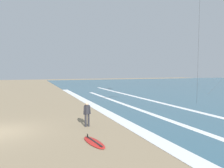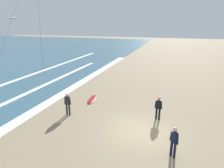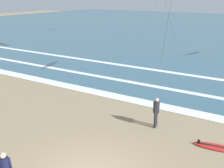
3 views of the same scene
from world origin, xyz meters
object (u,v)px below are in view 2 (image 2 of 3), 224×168
kite_white_low_near (12,18)px  surfer_mid_group (174,139)px  surfer_left_near (68,102)px  surfboard_right_spare (92,99)px  surfer_right_near (158,106)px

kite_white_low_near → surfer_mid_group: bearing=-126.5°
surfer_left_near → kite_white_low_near: size_ratio=0.22×
surfer_mid_group → surfboard_right_spare: 8.80m
surfboard_right_spare → kite_white_low_near: (16.42, 23.09, 7.04)m
surfer_right_near → surfer_mid_group: 3.85m
surfer_left_near → surfer_mid_group: size_ratio=1.00×
surfer_right_near → surfer_mid_group: (-3.70, -1.07, 0.00)m
surfer_left_near → kite_white_low_near: (19.58, 22.63, 6.13)m
surfer_mid_group → kite_white_low_near: 37.57m
surfer_right_near → surfboard_right_spare: surfer_right_near is taller
surfer_right_near → kite_white_low_near: size_ratio=0.22×
surfer_right_near → surfboard_right_spare: bearing=71.4°
kite_white_low_near → surfer_right_near: bearing=-122.5°
surfer_right_near → kite_white_low_near: 34.63m
surfboard_right_spare → kite_white_low_near: bearing=54.6°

